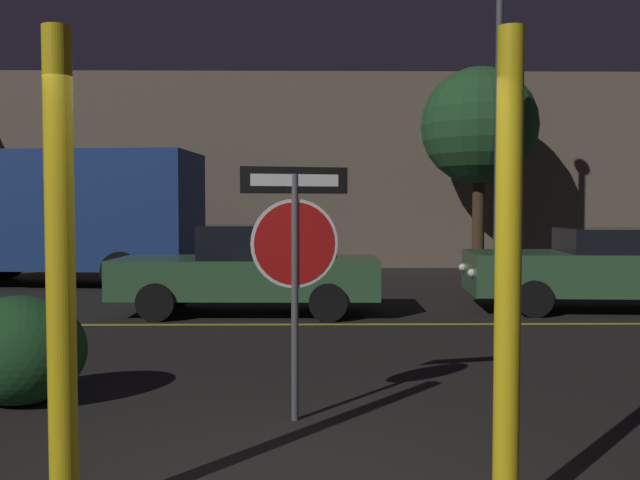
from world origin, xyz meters
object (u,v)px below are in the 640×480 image
Objects in this scene: hedge_bush_1 at (18,350)px; tree_1 at (479,127)px; yellow_pole_left at (61,279)px; yellow_pole_right at (508,279)px; passing_car_3 at (613,268)px; street_lamp at (499,107)px; delivery_truck at (57,213)px; stop_sign at (295,242)px; passing_car_2 at (249,270)px.

tree_1 reaches higher than hedge_bush_1.
yellow_pole_left reaches higher than hedge_bush_1.
passing_car_3 is (4.09, 8.18, -0.66)m from yellow_pole_right.
delivery_truck is at bearing 179.85° from street_lamp.
hedge_bush_1 is 0.18× the size of street_lamp.
yellow_pole_left is at bearing -136.78° from stop_sign.
stop_sign is 11.88m from delivery_truck.
yellow_pole_left is (-1.26, -1.93, -0.11)m from stop_sign.
stop_sign is at bearing 121.85° from yellow_pole_right.
delivery_truck is 10.74m from tree_1.
yellow_pole_right is 0.43× the size of delivery_truck.
delivery_truck reaches higher than yellow_pole_left.
passing_car_2 reaches higher than hedge_bush_1.
hedge_bush_1 is 0.22× the size of tree_1.
passing_car_3 is 5.43m from street_lamp.
yellow_pole_left is 2.48m from yellow_pole_right.
passing_car_3 is (5.32, 6.21, -0.77)m from stop_sign.
street_lamp reaches higher than passing_car_2.
passing_car_3 is at bearing -77.85° from street_lamp.
delivery_truck is 0.93× the size of street_lamp.
yellow_pole_left is at bearing -111.45° from tree_1.
tree_1 is (5.81, 14.78, 2.49)m from yellow_pole_left.
tree_1 is (7.06, 12.35, 3.38)m from hedge_bush_1.
street_lamp is (5.67, 12.33, 2.66)m from yellow_pole_left.
passing_car_2 is at bearing -128.62° from delivery_truck.
yellow_pole_right is at bearing -146.18° from delivery_truck.
hedge_bush_1 is 9.68m from passing_car_3.
yellow_pole_right is 9.17m from passing_car_3.
street_lamp reaches higher than tree_1.
passing_car_2 is (-0.90, 5.93, -0.76)m from stop_sign.
yellow_pole_right is (1.23, -1.97, -0.11)m from stop_sign.
delivery_truck is at bearing 47.82° from passing_car_2.
passing_car_2 is at bearing 87.40° from yellow_pole_left.
passing_car_3 is (6.57, 8.14, -0.66)m from yellow_pole_left.
street_lamp is (6.92, 9.90, 3.56)m from hedge_bush_1.
yellow_pole_right is 8.20m from passing_car_2.
passing_car_2 is 0.65× the size of street_lamp.
stop_sign is at bearing -146.73° from delivery_truck.
yellow_pole_left is at bearing -114.68° from street_lamp.
yellow_pole_left reaches higher than yellow_pole_right.
stop_sign is 0.33× the size of delivery_truck.
stop_sign is 13.84m from tree_1.
hedge_bush_1 is 0.24× the size of passing_car_3.
delivery_truck is (-4.42, 12.36, 0.24)m from yellow_pole_left.
tree_1 is (-0.76, 6.64, 3.15)m from passing_car_3.
hedge_bush_1 is at bearing 164.67° from passing_car_2.
yellow_pole_left is 13.13m from delivery_truck.
stop_sign is 0.47× the size of passing_car_2.
yellow_pole_left is 0.40× the size of street_lamp.
yellow_pole_right is 0.62× the size of passing_car_2.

